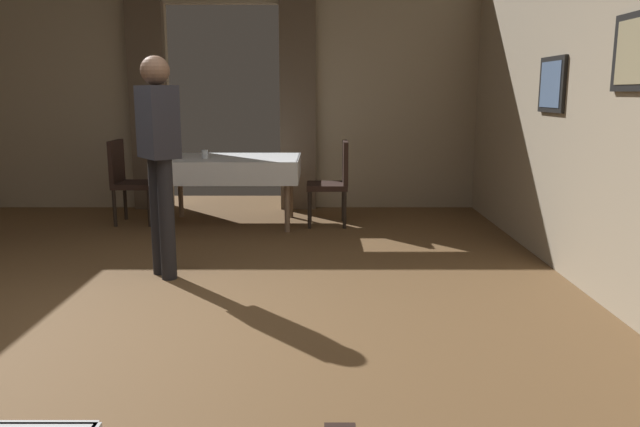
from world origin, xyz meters
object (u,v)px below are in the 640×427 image
glass_mid_b (208,154)px  person_waiter_by_doorway (162,148)px  dining_table_mid (233,165)px  chair_mid_right (337,179)px  chair_mid_left (131,177)px  flower_vase_mid (180,149)px

glass_mid_b → person_waiter_by_doorway: bearing=-90.2°
dining_table_mid → glass_mid_b: 0.31m
chair_mid_right → dining_table_mid: bearing=178.2°
chair_mid_left → glass_mid_b: (0.90, -0.20, 0.28)m
dining_table_mid → glass_mid_b: (-0.25, -0.13, 0.13)m
flower_vase_mid → dining_table_mid: bearing=21.1°
person_waiter_by_doorway → chair_mid_left: bearing=113.6°
chair_mid_left → flower_vase_mid: bearing=-23.1°
chair_mid_left → glass_mid_b: 0.97m
person_waiter_by_doorway → glass_mid_b: bearing=89.8°
glass_mid_b → flower_vase_mid: bearing=-166.2°
dining_table_mid → chair_mid_right: 1.16m
chair_mid_right → person_waiter_by_doorway: person_waiter_by_doorway is taller
dining_table_mid → flower_vase_mid: bearing=-158.9°
flower_vase_mid → chair_mid_right: bearing=5.7°
chair_mid_left → flower_vase_mid: flower_vase_mid is taller
glass_mid_b → chair_mid_left: bearing=167.5°
glass_mid_b → dining_table_mid: bearing=28.6°
dining_table_mid → chair_mid_right: chair_mid_right is taller
flower_vase_mid → person_waiter_by_doorway: size_ratio=0.11×
chair_mid_left → person_waiter_by_doorway: (0.90, -2.06, 0.51)m
dining_table_mid → chair_mid_right: size_ratio=1.64×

